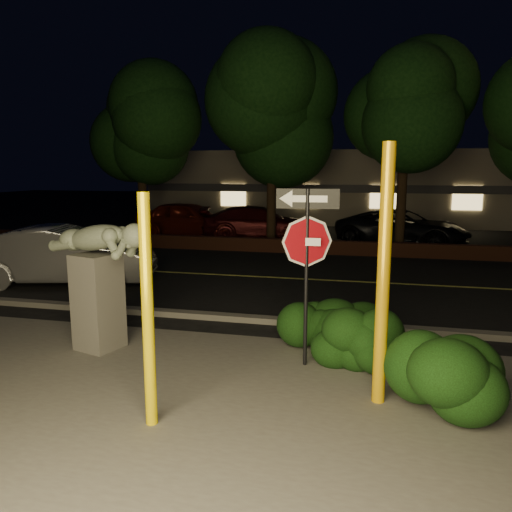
{
  "coord_description": "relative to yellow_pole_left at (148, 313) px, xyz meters",
  "views": [
    {
      "loc": [
        1.51,
        -6.47,
        3.05
      ],
      "look_at": [
        -0.37,
        1.52,
        1.6
      ],
      "focal_mm": 35.0,
      "sensor_mm": 36.0,
      "label": 1
    }
  ],
  "objects": [
    {
      "name": "yellow_pole_left",
      "position": [
        0.0,
        0.0,
        0.0
      ],
      "size": [
        0.14,
        0.14,
        2.79
      ],
      "primitive_type": "cylinder",
      "color": "#FFDA04",
      "rests_on": "ground"
    },
    {
      "name": "curb",
      "position": [
        0.99,
        4.24,
        -1.34
      ],
      "size": [
        80.0,
        0.25,
        0.12
      ],
      "primitive_type": "cube",
      "color": "#4C4944",
      "rests_on": "ground"
    },
    {
      "name": "silver_sedan",
      "position": [
        -5.42,
        6.32,
        -0.62
      ],
      "size": [
        4.96,
        2.84,
        1.55
      ],
      "primitive_type": "imported",
      "rotation": [
        0.0,
        0.0,
        1.84
      ],
      "color": "#B4B4B9",
      "rests_on": "ground"
    },
    {
      "name": "brick_wall",
      "position": [
        0.99,
        12.64,
        -1.15
      ],
      "size": [
        40.0,
        0.35,
        0.5
      ],
      "primitive_type": "cube",
      "color": "#492417",
      "rests_on": "ground"
    },
    {
      "name": "patio",
      "position": [
        0.99,
        0.34,
        -1.39
      ],
      "size": [
        14.0,
        6.0,
        0.02
      ],
      "primitive_type": "cube",
      "color": "#4C4944",
      "rests_on": "ground"
    },
    {
      "name": "parked_car_darkred",
      "position": [
        -2.32,
        15.78,
        -0.68
      ],
      "size": [
        5.27,
        3.14,
        1.43
      ],
      "primitive_type": "imported",
      "rotation": [
        0.0,
        0.0,
        1.82
      ],
      "color": "#3A0B0D",
      "rests_on": "ground"
    },
    {
      "name": "parked_car_red",
      "position": [
        -5.5,
        15.65,
        -0.59
      ],
      "size": [
        4.89,
        2.4,
        1.61
      ],
      "primitive_type": "imported",
      "rotation": [
        0.0,
        0.0,
        1.46
      ],
      "color": "maroon",
      "rests_on": "ground"
    },
    {
      "name": "tree_far_c",
      "position": [
        3.49,
        14.14,
        4.26
      ],
      "size": [
        4.8,
        4.8,
        7.84
      ],
      "color": "black",
      "rests_on": "ground"
    },
    {
      "name": "hedge_right",
      "position": [
        2.16,
        2.29,
        -0.82
      ],
      "size": [
        1.81,
        1.03,
        1.16
      ],
      "primitive_type": "ellipsoid",
      "rotation": [
        0.0,
        0.0,
        -0.05
      ],
      "color": "black",
      "rests_on": "ground"
    },
    {
      "name": "parked_car_dark",
      "position": [
        3.64,
        15.43,
        -0.68
      ],
      "size": [
        5.56,
        3.62,
        1.42
      ],
      "primitive_type": "imported",
      "rotation": [
        0.0,
        0.0,
        1.31
      ],
      "color": "black",
      "rests_on": "ground"
    },
    {
      "name": "road",
      "position": [
        0.99,
        8.34,
        -1.39
      ],
      "size": [
        80.0,
        8.0,
        0.01
      ],
      "primitive_type": "cube",
      "color": "black",
      "rests_on": "ground"
    },
    {
      "name": "hedge_center",
      "position": [
        1.92,
        3.11,
        -0.89
      ],
      "size": [
        2.07,
        1.2,
        1.02
      ],
      "primitive_type": "ellipsoid",
      "rotation": [
        0.0,
        0.0,
        0.15
      ],
      "color": "black",
      "rests_on": "ground"
    },
    {
      "name": "lane_marking",
      "position": [
        0.99,
        8.34,
        -1.38
      ],
      "size": [
        80.0,
        0.12,
        0.0
      ],
      "primitive_type": "cube",
      "color": "#AEAF46",
      "rests_on": "road"
    },
    {
      "name": "building",
      "position": [
        0.99,
        26.33,
        0.6
      ],
      "size": [
        22.0,
        10.2,
        4.0
      ],
      "color": "slate",
      "rests_on": "ground"
    },
    {
      "name": "hedge_far_right",
      "position": [
        3.25,
        1.01,
        -0.84
      ],
      "size": [
        1.87,
        1.54,
        1.12
      ],
      "primitive_type": "ellipsoid",
      "rotation": [
        0.0,
        0.0,
        0.39
      ],
      "color": "black",
      "rests_on": "ground"
    },
    {
      "name": "sculpture",
      "position": [
        -1.93,
        2.17,
        -0.04
      ],
      "size": [
        2.05,
        1.08,
        2.21
      ],
      "rotation": [
        0.0,
        0.0,
        -0.29
      ],
      "color": "#4C4944",
      "rests_on": "ground"
    },
    {
      "name": "parking_lot",
      "position": [
        0.99,
        18.34,
        -1.39
      ],
      "size": [
        40.0,
        12.0,
        0.01
      ],
      "primitive_type": "cube",
      "color": "black",
      "rests_on": "ground"
    },
    {
      "name": "ground",
      "position": [
        0.99,
        11.34,
        -1.4
      ],
      "size": [
        90.0,
        90.0,
        0.0
      ],
      "primitive_type": "plane",
      "color": "black",
      "rests_on": "ground"
    },
    {
      "name": "yellow_pole_right",
      "position": [
        2.66,
        1.22,
        0.29
      ],
      "size": [
        0.17,
        0.17,
        3.37
      ],
      "primitive_type": "cylinder",
      "color": "#ECAE0D",
      "rests_on": "ground"
    },
    {
      "name": "signpost",
      "position": [
        1.55,
        2.24,
        0.56
      ],
      "size": [
        0.93,
        0.11,
        2.75
      ],
      "rotation": [
        0.0,
        0.0,
        0.07
      ],
      "color": "black",
      "rests_on": "ground"
    },
    {
      "name": "tree_far_a",
      "position": [
        -7.01,
        14.34,
        3.94
      ],
      "size": [
        4.6,
        4.6,
        7.43
      ],
      "color": "black",
      "rests_on": "ground"
    },
    {
      "name": "tree_far_b",
      "position": [
        -1.51,
        14.54,
        4.66
      ],
      "size": [
        5.2,
        5.2,
        8.41
      ],
      "color": "black",
      "rests_on": "ground"
    }
  ]
}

